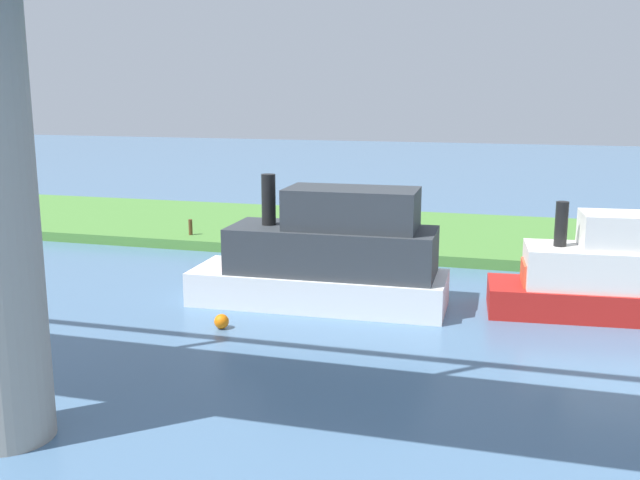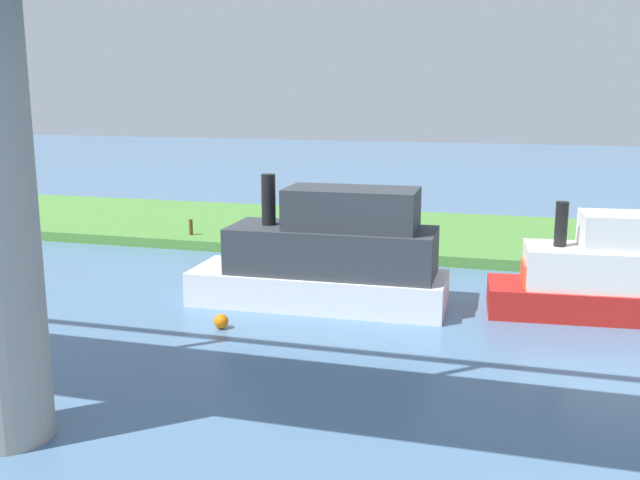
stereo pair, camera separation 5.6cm
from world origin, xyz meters
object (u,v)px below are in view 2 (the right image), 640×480
pontoon_yellow (613,275)px  marker_buoy (221,321)px  houseboat_blue (297,265)px  mooring_post (191,227)px  skiff_small (327,258)px  person_on_bank (403,226)px

pontoon_yellow → marker_buoy: size_ratio=16.30×
marker_buoy → houseboat_blue: bearing=-93.0°
pontoon_yellow → houseboat_blue: 12.60m
pontoon_yellow → houseboat_blue: bearing=-9.9°
mooring_post → skiff_small: skiff_small is taller
mooring_post → skiff_small: bearing=138.6°
marker_buoy → skiff_small: bearing=-126.3°
mooring_post → houseboat_blue: size_ratio=0.17×
pontoon_yellow → marker_buoy: 13.76m
person_on_bank → houseboat_blue: (3.45, 6.71, -0.67)m
skiff_small → mooring_post: bearing=-41.4°
mooring_post → houseboat_blue: houseboat_blue is taller
skiff_small → marker_buoy: bearing=53.7°
person_on_bank → marker_buoy: 14.44m
mooring_post → skiff_small: size_ratio=0.08×
pontoon_yellow → houseboat_blue: size_ratio=1.76×
person_on_bank → marker_buoy: size_ratio=2.78×
skiff_small → marker_buoy: 4.78m
skiff_small → marker_buoy: (2.68, 3.64, -1.54)m
person_on_bank → marker_buoy: bearing=74.6°
person_on_bank → pontoon_yellow: pontoon_yellow is taller
marker_buoy → mooring_post: bearing=-60.1°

